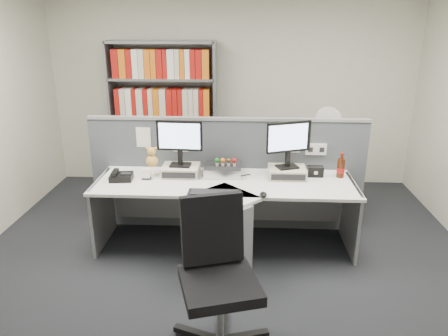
# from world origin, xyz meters

# --- Properties ---
(ground) EXTENTS (5.50, 5.50, 0.00)m
(ground) POSITION_xyz_m (0.00, 0.00, 0.00)
(ground) COLOR #24252A
(ground) RESTS_ON ground
(room_shell) EXTENTS (5.04, 5.54, 2.72)m
(room_shell) POSITION_xyz_m (0.00, 0.00, 1.79)
(room_shell) COLOR beige
(room_shell) RESTS_ON ground
(partition) EXTENTS (3.00, 0.08, 1.27)m
(partition) POSITION_xyz_m (0.00, 1.25, 0.65)
(partition) COLOR #50545B
(partition) RESTS_ON ground
(desk) EXTENTS (2.60, 1.20, 0.72)m
(desk) POSITION_xyz_m (0.00, 0.60, 0.46)
(desk) COLOR white
(desk) RESTS_ON ground
(monitor_riser_left) EXTENTS (0.38, 0.31, 0.10)m
(monitor_riser_left) POSITION_xyz_m (-0.47, 0.98, 0.77)
(monitor_riser_left) COLOR beige
(monitor_riser_left) RESTS_ON desk
(monitor_riser_right) EXTENTS (0.38, 0.31, 0.10)m
(monitor_riser_right) POSITION_xyz_m (0.63, 0.98, 0.77)
(monitor_riser_right) COLOR beige
(monitor_riser_right) RESTS_ON desk
(monitor_left) EXTENTS (0.47, 0.16, 0.48)m
(monitor_left) POSITION_xyz_m (-0.47, 0.98, 1.10)
(monitor_left) COLOR black
(monitor_left) RESTS_ON monitor_riser_left
(monitor_right) EXTENTS (0.45, 0.21, 0.48)m
(monitor_right) POSITION_xyz_m (0.63, 0.98, 1.11)
(monitor_right) COLOR black
(monitor_right) RESTS_ON monitor_riser_right
(desktop_pc) EXTENTS (0.37, 0.33, 0.10)m
(desktop_pc) POSITION_xyz_m (-0.03, 1.02, 0.77)
(desktop_pc) COLOR black
(desktop_pc) RESTS_ON desk
(figurines) EXTENTS (0.23, 0.05, 0.09)m
(figurines) POSITION_xyz_m (-0.00, 1.00, 0.87)
(figurines) COLOR beige
(figurines) RESTS_ON desktop_pc
(keyboard) EXTENTS (0.49, 0.19, 0.03)m
(keyboard) POSITION_xyz_m (-0.08, 0.46, 0.74)
(keyboard) COLOR black
(keyboard) RESTS_ON desk
(mouse) EXTENTS (0.07, 0.11, 0.04)m
(mouse) POSITION_xyz_m (0.37, 0.45, 0.74)
(mouse) COLOR black
(mouse) RESTS_ON desk
(desk_phone) EXTENTS (0.24, 0.22, 0.09)m
(desk_phone) POSITION_xyz_m (-1.05, 0.81, 0.76)
(desk_phone) COLOR black
(desk_phone) RESTS_ON desk
(desk_calendar) EXTENTS (0.09, 0.07, 0.11)m
(desk_calendar) POSITION_xyz_m (-0.80, 0.84, 0.77)
(desk_calendar) COLOR black
(desk_calendar) RESTS_ON desk
(plush_toy) EXTENTS (0.12, 0.12, 0.21)m
(plush_toy) POSITION_xyz_m (-0.75, 0.94, 0.91)
(plush_toy) COLOR gold
(plush_toy) RESTS_ON monitor_riser_left
(speaker) EXTENTS (0.16, 0.09, 0.11)m
(speaker) POSITION_xyz_m (0.92, 1.01, 0.77)
(speaker) COLOR black
(speaker) RESTS_ON desk
(cola_bottle) EXTENTS (0.08, 0.08, 0.26)m
(cola_bottle) POSITION_xyz_m (1.18, 1.00, 0.82)
(cola_bottle) COLOR #3F190A
(cola_bottle) RESTS_ON desk
(shelving_unit) EXTENTS (1.41, 0.40, 2.00)m
(shelving_unit) POSITION_xyz_m (-0.90, 2.44, 0.98)
(shelving_unit) COLOR gray
(shelving_unit) RESTS_ON ground
(filing_cabinet) EXTENTS (0.45, 0.61, 0.70)m
(filing_cabinet) POSITION_xyz_m (1.20, 1.99, 0.35)
(filing_cabinet) COLOR gray
(filing_cabinet) RESTS_ON ground
(desk_fan) EXTENTS (0.33, 0.20, 0.56)m
(desk_fan) POSITION_xyz_m (1.20, 1.99, 1.05)
(desk_fan) COLOR white
(desk_fan) RESTS_ON filing_cabinet
(office_chair) EXTENTS (0.72, 0.69, 1.08)m
(office_chair) POSITION_xyz_m (0.01, -0.58, 0.58)
(office_chair) COLOR silver
(office_chair) RESTS_ON ground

